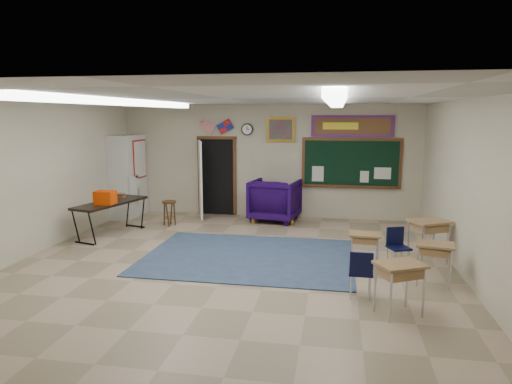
% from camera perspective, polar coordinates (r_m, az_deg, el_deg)
% --- Properties ---
extents(floor, '(9.00, 9.00, 0.00)m').
position_cam_1_polar(floor, '(8.26, -3.39, -9.70)').
color(floor, '#9E866D').
rests_on(floor, ground).
extents(back_wall, '(8.00, 0.04, 3.00)m').
position_cam_1_polar(back_wall, '(12.28, 1.46, 3.86)').
color(back_wall, beige).
rests_on(back_wall, floor).
extents(front_wall, '(8.00, 0.04, 3.00)m').
position_cam_1_polar(front_wall, '(3.79, -19.97, -9.87)').
color(front_wall, beige).
rests_on(front_wall, floor).
extents(left_wall, '(0.04, 9.00, 3.00)m').
position_cam_1_polar(left_wall, '(9.65, -27.27, 1.22)').
color(left_wall, beige).
rests_on(left_wall, floor).
extents(right_wall, '(0.04, 9.00, 3.00)m').
position_cam_1_polar(right_wall, '(7.97, 25.70, -0.21)').
color(right_wall, beige).
rests_on(right_wall, floor).
extents(ceiling, '(8.00, 9.00, 0.04)m').
position_cam_1_polar(ceiling, '(7.80, -3.62, 11.59)').
color(ceiling, silver).
rests_on(ceiling, back_wall).
extents(area_rug, '(4.00, 3.00, 0.02)m').
position_cam_1_polar(area_rug, '(8.96, -0.93, -8.06)').
color(area_rug, '#344C63').
rests_on(area_rug, floor).
extents(fluorescent_strips, '(3.86, 6.00, 0.10)m').
position_cam_1_polar(fluorescent_strips, '(7.80, -3.61, 11.15)').
color(fluorescent_strips, white).
rests_on(fluorescent_strips, ceiling).
extents(doorway, '(1.10, 0.89, 2.16)m').
position_cam_1_polar(doorway, '(12.50, -5.48, 1.88)').
color(doorway, black).
rests_on(doorway, back_wall).
extents(chalkboard, '(2.55, 0.14, 1.30)m').
position_cam_1_polar(chalkboard, '(12.11, 11.79, 3.41)').
color(chalkboard, '#552F18').
rests_on(chalkboard, back_wall).
extents(bulletin_board, '(2.10, 0.05, 0.55)m').
position_cam_1_polar(bulletin_board, '(12.05, 11.95, 8.07)').
color(bulletin_board, '#AB0E1A').
rests_on(bulletin_board, back_wall).
extents(framed_art_print, '(0.75, 0.05, 0.65)m').
position_cam_1_polar(framed_art_print, '(12.14, 3.10, 7.80)').
color(framed_art_print, olive).
rests_on(framed_art_print, back_wall).
extents(wall_clock, '(0.32, 0.05, 0.32)m').
position_cam_1_polar(wall_clock, '(12.28, -1.11, 7.83)').
color(wall_clock, black).
rests_on(wall_clock, back_wall).
extents(wall_flags, '(1.16, 0.06, 0.70)m').
position_cam_1_polar(wall_flags, '(12.45, -5.02, 8.42)').
color(wall_flags, red).
rests_on(wall_flags, back_wall).
extents(storage_cabinet, '(0.59, 1.25, 2.20)m').
position_cam_1_polar(storage_cabinet, '(12.81, -15.67, 1.93)').
color(storage_cabinet, beige).
rests_on(storage_cabinet, floor).
extents(wingback_armchair, '(1.35, 1.38, 1.09)m').
position_cam_1_polar(wingback_armchair, '(11.86, 2.39, -1.01)').
color(wingback_armchair, '#180536').
rests_on(wingback_armchair, floor).
extents(student_chair_reading, '(0.44, 0.44, 0.71)m').
position_cam_1_polar(student_chair_reading, '(11.89, 0.44, -1.91)').
color(student_chair_reading, black).
rests_on(student_chair_reading, floor).
extents(student_chair_desk_a, '(0.38, 0.38, 0.75)m').
position_cam_1_polar(student_chair_desk_a, '(7.14, 12.94, -9.88)').
color(student_chair_desk_a, black).
rests_on(student_chair_desk_a, floor).
extents(student_chair_desk_b, '(0.47, 0.47, 0.73)m').
position_cam_1_polar(student_chair_desk_b, '(8.60, 17.41, -6.79)').
color(student_chair_desk_b, black).
rests_on(student_chair_desk_b, floor).
extents(student_desk_front_left, '(0.55, 0.42, 0.65)m').
position_cam_1_polar(student_desk_front_left, '(8.43, 13.38, -6.93)').
color(student_desk_front_left, '#986D46').
rests_on(student_desk_front_left, floor).
extents(student_desk_front_right, '(0.84, 0.77, 0.81)m').
position_cam_1_polar(student_desk_front_right, '(9.09, 20.76, -5.53)').
color(student_desk_front_right, '#986D46').
rests_on(student_desk_front_right, floor).
extents(student_desk_back_left, '(0.76, 0.70, 0.74)m').
position_cam_1_polar(student_desk_back_left, '(6.66, 17.47, -11.17)').
color(student_desk_back_left, '#986D46').
rests_on(student_desk_back_left, floor).
extents(student_desk_back_right, '(0.65, 0.54, 0.70)m').
position_cam_1_polar(student_desk_back_right, '(7.98, 21.37, -8.13)').
color(student_desk_back_right, '#986D46').
rests_on(student_desk_back_right, floor).
extents(folding_table, '(1.08, 1.98, 1.07)m').
position_cam_1_polar(folding_table, '(10.95, -17.66, -3.00)').
color(folding_table, black).
rests_on(folding_table, floor).
extents(wooden_stool, '(0.35, 0.35, 0.62)m').
position_cam_1_polar(wooden_stool, '(11.59, -10.77, -2.57)').
color(wooden_stool, '#482E15').
rests_on(wooden_stool, floor).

